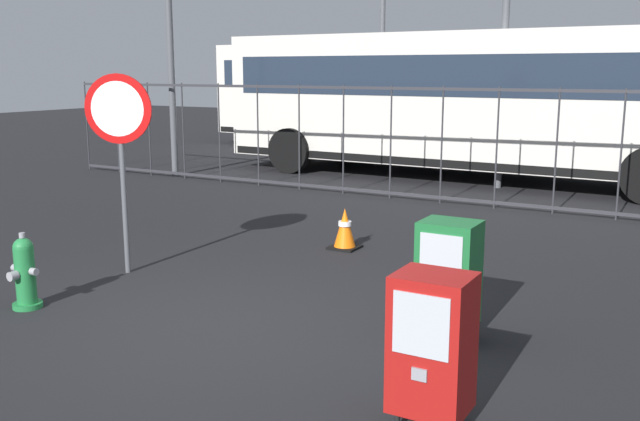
{
  "coord_description": "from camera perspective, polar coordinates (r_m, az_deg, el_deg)",
  "views": [
    {
      "loc": [
        3.73,
        -4.79,
        2.27
      ],
      "look_at": [
        0.3,
        1.2,
        0.9
      ],
      "focal_mm": 39.98,
      "sensor_mm": 36.0,
      "label": 1
    }
  ],
  "objects": [
    {
      "name": "traffic_cone",
      "position": [
        9.15,
        2.0,
        -1.48
      ],
      "size": [
        0.36,
        0.36,
        0.53
      ],
      "color": "black",
      "rests_on": "ground_plane"
    },
    {
      "name": "stop_sign",
      "position": [
        8.14,
        -15.74,
        6.09
      ],
      "size": [
        0.71,
        0.31,
        2.23
      ],
      "color": "#4C4F54",
      "rests_on": "ground_plane"
    },
    {
      "name": "newspaper_box_primary",
      "position": [
        6.17,
        10.25,
        -4.95
      ],
      "size": [
        0.48,
        0.42,
        1.02
      ],
      "color": "black",
      "rests_on": "ground_plane"
    },
    {
      "name": "fire_hydrant",
      "position": [
        7.43,
        -22.55,
        -4.63
      ],
      "size": [
        0.33,
        0.32,
        0.75
      ],
      "color": "#1E7238",
      "rests_on": "ground_plane"
    },
    {
      "name": "bus_far",
      "position": [
        20.59,
        5.35,
        9.61
      ],
      "size": [
        10.63,
        3.28,
        3.0
      ],
      "rotation": [
        0.0,
        0.0,
        -0.06
      ],
      "color": "beige",
      "rests_on": "ground_plane"
    },
    {
      "name": "ground_plane",
      "position": [
        6.48,
        -7.69,
        -9.38
      ],
      "size": [
        60.0,
        60.0,
        0.0
      ],
      "primitive_type": "plane",
      "color": "black"
    },
    {
      "name": "bus_near",
      "position": [
        15.28,
        11.96,
        8.87
      ],
      "size": [
        10.56,
        2.98,
        3.0
      ],
      "rotation": [
        0.0,
        0.0,
        -0.02
      ],
      "color": "beige",
      "rests_on": "ground_plane"
    },
    {
      "name": "fence_barrier",
      "position": [
        12.18,
        11.82,
        5.08
      ],
      "size": [
        18.03,
        0.04,
        2.0
      ],
      "color": "#2D2D33",
      "rests_on": "ground_plane"
    },
    {
      "name": "newspaper_box_secondary",
      "position": [
        4.64,
        8.97,
        -10.43
      ],
      "size": [
        0.48,
        0.42,
        1.02
      ],
      "color": "black",
      "rests_on": "ground_plane"
    }
  ]
}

